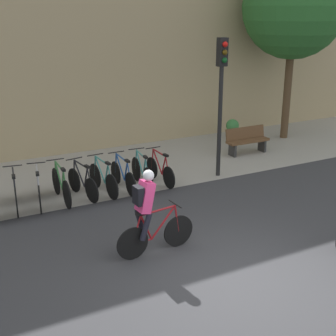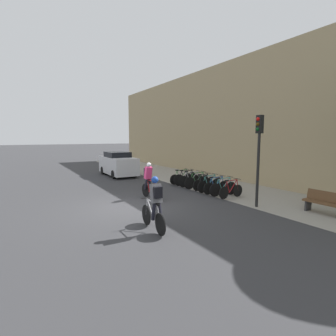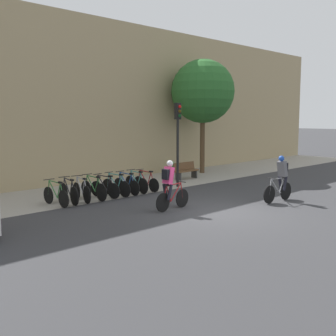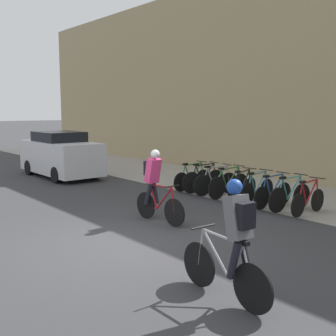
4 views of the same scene
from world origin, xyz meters
TOP-DOWN VIEW (x-y plane):
  - ground at (0.00, 0.00)m, footprint 200.00×200.00m
  - kerb_strip at (0.00, 6.75)m, footprint 44.00×4.50m
  - building_facade at (0.00, 9.30)m, footprint 44.00×0.60m
  - cyclist_pink at (-1.04, 1.51)m, footprint 1.72×0.46m
  - cyclist_grey at (3.20, -0.37)m, footprint 1.81×0.46m
  - parked_bike_0 at (-3.50, 5.03)m, footprint 0.46×1.70m
  - parked_bike_1 at (-2.94, 5.03)m, footprint 0.46×1.70m
  - parked_bike_2 at (-2.38, 5.03)m, footprint 0.48×1.70m
  - parked_bike_3 at (-1.82, 5.03)m, footprint 0.46×1.77m
  - parked_bike_4 at (-1.26, 5.03)m, footprint 0.46×1.58m
  - parked_bike_5 at (-0.70, 5.03)m, footprint 0.46×1.70m
  - parked_bike_6 at (-0.14, 5.03)m, footprint 0.46×1.69m
  - parked_bike_7 at (0.42, 5.03)m, footprint 0.46×1.68m
  - parked_bike_8 at (0.98, 5.03)m, footprint 0.46×1.59m
  - traffic_light_pole at (2.77, 4.80)m, footprint 0.26×0.30m
  - bench at (4.86, 6.23)m, footprint 1.54×0.44m
  - parked_car at (-9.04, 2.80)m, footprint 4.30×1.84m

SIDE VIEW (x-z plane):
  - ground at x=0.00m, z-range 0.00..0.00m
  - kerb_strip at x=0.00m, z-range 0.00..0.01m
  - parked_bike_8 at x=0.98m, z-range -0.09..0.85m
  - parked_bike_4 at x=-1.26m, z-range -0.09..0.87m
  - parked_bike_6 at x=-0.14m, z-range -0.09..0.87m
  - parked_bike_0 at x=-3.50m, z-range -0.09..0.87m
  - parked_bike_5 at x=-0.70m, z-range -0.08..0.89m
  - parked_bike_7 at x=0.42m, z-range -0.08..0.89m
  - parked_bike_2 at x=-2.38m, z-range -0.08..0.90m
  - parked_bike_3 at x=-1.82m, z-range -0.08..0.91m
  - parked_bike_1 at x=-2.94m, z-range -0.08..0.91m
  - bench at x=4.86m, z-range 0.02..0.91m
  - parked_car at x=-9.04m, z-range -0.03..1.82m
  - cyclist_grey at x=3.20m, z-range 0.05..1.84m
  - cyclist_pink at x=-1.04m, z-range 0.06..1.83m
  - traffic_light_pole at x=2.77m, z-range 0.74..4.66m
  - building_facade at x=0.00m, z-range 0.00..8.25m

